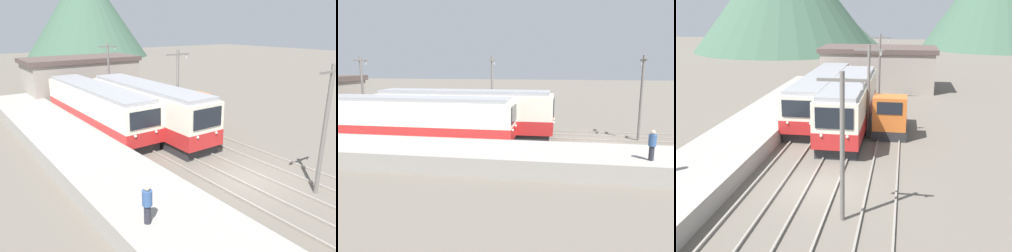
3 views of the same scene
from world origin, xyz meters
The scene contains 12 objects.
ground_plane centered at (0.00, 0.00, 0.00)m, with size 200.00×200.00×0.00m, color #665E54.
platform_left centered at (-6.25, 0.00, 0.51)m, with size 4.50×54.00×1.01m, color gray.
track_left centered at (-2.60, 0.00, 0.07)m, with size 1.54×60.00×0.14m.
track_center centered at (0.20, 0.00, 0.07)m, with size 1.54×60.00×0.14m.
track_right centered at (3.20, 0.00, 0.07)m, with size 1.54×60.00×0.14m.
commuter_train_left centered at (-2.60, 13.55, 1.64)m, with size 2.84×15.05×3.52m.
commuter_train_center centered at (0.20, 10.30, 1.76)m, with size 2.84×13.75×3.80m.
shunting_locomotive centered at (3.20, 9.80, 1.21)m, with size 2.40×5.03×3.00m.
catenary_mast_near centered at (1.71, -2.96, 3.52)m, with size 2.00×0.20×6.41m.
catenary_mast_mid centered at (1.71, 8.44, 3.52)m, with size 2.00×0.20×6.41m.
catenary_mast_far centered at (1.71, 19.85, 3.52)m, with size 2.00×0.20×6.41m.
person_on_platform centered at (-7.35, -1.54, 1.85)m, with size 0.38×0.38×1.55m.
Camera 2 is at (-24.12, 3.06, 5.77)m, focal length 35.00 mm.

